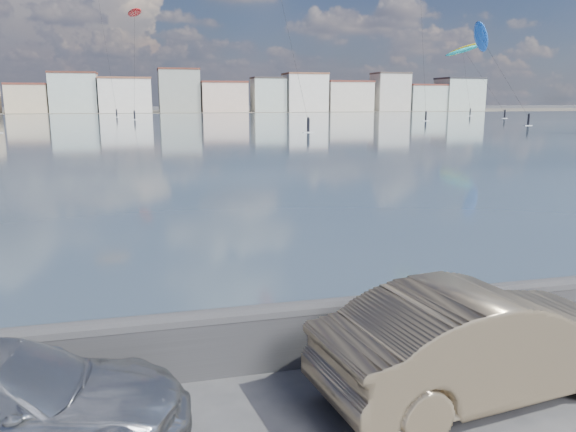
% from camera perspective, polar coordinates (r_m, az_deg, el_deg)
% --- Properties ---
extents(bay_water, '(500.00, 177.00, 0.00)m').
position_cam_1_polar(bay_water, '(97.06, -13.77, 8.95)').
color(bay_water, '#2B3B4F').
rests_on(bay_water, ground).
extents(far_shore_strip, '(500.00, 60.00, 0.00)m').
position_cam_1_polar(far_shore_strip, '(205.50, -14.29, 10.25)').
color(far_shore_strip, '#4C473D').
rests_on(far_shore_strip, ground).
extents(seawall, '(400.00, 0.36, 1.08)m').
position_cam_1_polar(seawall, '(9.05, -4.17, -12.07)').
color(seawall, '#28282B').
rests_on(seawall, ground).
extents(far_buildings, '(240.79, 13.26, 14.60)m').
position_cam_1_polar(far_buildings, '(191.48, -13.95, 11.98)').
color(far_buildings, white).
rests_on(far_buildings, ground).
extents(car_champagne, '(5.16, 2.39, 1.64)m').
position_cam_1_polar(car_champagne, '(8.76, 19.12, -11.88)').
color(car_champagne, '#9D8766').
rests_on(car_champagne, ground).
extents(kitesurfer_0, '(9.57, 16.64, 17.78)m').
position_cam_1_polar(kitesurfer_0, '(147.03, 17.50, 15.71)').
color(kitesurfer_0, '#19BFBF').
rests_on(kitesurfer_0, ground).
extents(kitesurfer_1, '(4.24, 20.04, 24.12)m').
position_cam_1_polar(kitesurfer_1, '(139.07, -15.33, 19.20)').
color(kitesurfer_1, red).
rests_on(kitesurfer_1, ground).
extents(kitesurfer_6, '(7.85, 13.86, 19.42)m').
position_cam_1_polar(kitesurfer_6, '(163.59, 17.32, 15.75)').
color(kitesurfer_6, yellow).
rests_on(kitesurfer_6, ground).
extents(kitesurfer_14, '(8.04, 19.70, 18.51)m').
position_cam_1_polar(kitesurfer_14, '(112.89, 19.04, 16.74)').
color(kitesurfer_14, blue).
rests_on(kitesurfer_14, ground).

